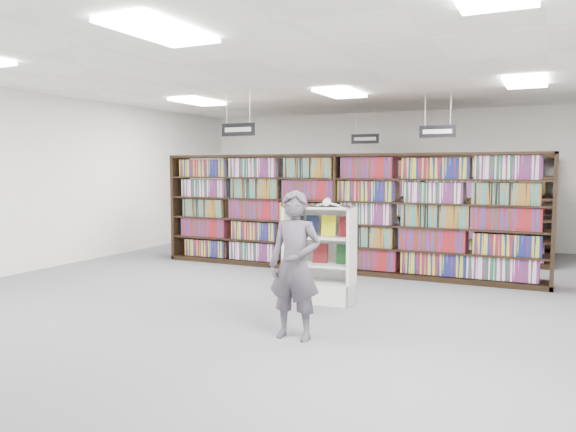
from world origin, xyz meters
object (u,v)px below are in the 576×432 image
at_px(bookshelf_row_near, 340,213).
at_px(endcap_display, 320,269).
at_px(shopper, 295,265).
at_px(open_book, 328,204).

relative_size(bookshelf_row_near, endcap_display, 5.25).
bearing_deg(shopper, open_book, 98.30).
bearing_deg(shopper, endcap_display, 102.05).
bearing_deg(open_book, shopper, -98.61).
xyz_separation_m(bookshelf_row_near, shopper, (0.95, -3.98, -0.24)).
bearing_deg(bookshelf_row_near, endcap_display, -76.43).
relative_size(endcap_display, shopper, 0.83).
xyz_separation_m(open_book, shopper, (0.28, -1.68, -0.56)).
bearing_deg(shopper, bookshelf_row_near, 102.25).
bearing_deg(endcap_display, open_book, -19.89).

